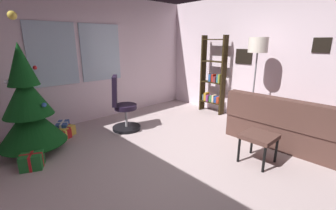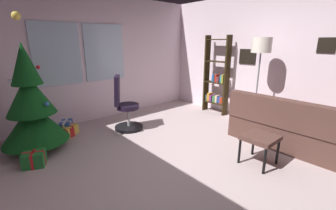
{
  "view_description": "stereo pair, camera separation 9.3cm",
  "coord_description": "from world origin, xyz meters",
  "px_view_note": "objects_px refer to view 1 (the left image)",
  "views": [
    {
      "loc": [
        -2.26,
        -1.91,
        1.73
      ],
      "look_at": [
        -0.22,
        0.28,
        0.88
      ],
      "focal_mm": 24.18,
      "sensor_mm": 36.0,
      "label": 1
    },
    {
      "loc": [
        -2.19,
        -1.97,
        1.73
      ],
      "look_at": [
        -0.22,
        0.28,
        0.88
      ],
      "focal_mm": 24.18,
      "sensor_mm": 36.0,
      "label": 2
    }
  ],
  "objects_px": {
    "couch": "(291,126)",
    "holiday_tree": "(29,109)",
    "floor_lamp": "(257,52)",
    "gift_box_blue": "(63,128)",
    "footstool": "(259,138)",
    "gift_box_red": "(61,134)",
    "office_chair": "(123,109)",
    "gift_box_gold": "(65,131)",
    "bookshelf": "(213,80)",
    "gift_box_green": "(32,161)"
  },
  "relations": [
    {
      "from": "gift_box_blue",
      "to": "footstool",
      "type": "bearing_deg",
      "value": -60.11
    },
    {
      "from": "footstool",
      "to": "gift_box_red",
      "type": "bearing_deg",
      "value": 122.68
    },
    {
      "from": "holiday_tree",
      "to": "footstool",
      "type": "bearing_deg",
      "value": -48.22
    },
    {
      "from": "gift_box_red",
      "to": "bookshelf",
      "type": "bearing_deg",
      "value": -14.87
    },
    {
      "from": "holiday_tree",
      "to": "gift_box_blue",
      "type": "distance_m",
      "value": 0.94
    },
    {
      "from": "footstool",
      "to": "gift_box_blue",
      "type": "relative_size",
      "value": 1.19
    },
    {
      "from": "gift_box_gold",
      "to": "floor_lamp",
      "type": "distance_m",
      "value": 3.94
    },
    {
      "from": "couch",
      "to": "holiday_tree",
      "type": "bearing_deg",
      "value": 141.85
    },
    {
      "from": "footstool",
      "to": "bookshelf",
      "type": "relative_size",
      "value": 0.24
    },
    {
      "from": "couch",
      "to": "gift_box_red",
      "type": "relative_size",
      "value": 5.15
    },
    {
      "from": "couch",
      "to": "floor_lamp",
      "type": "relative_size",
      "value": 0.99
    },
    {
      "from": "couch",
      "to": "bookshelf",
      "type": "xyz_separation_m",
      "value": [
        0.45,
        2.02,
        0.52
      ]
    },
    {
      "from": "floor_lamp",
      "to": "gift_box_red",
      "type": "bearing_deg",
      "value": 145.63
    },
    {
      "from": "couch",
      "to": "gift_box_green",
      "type": "distance_m",
      "value": 4.14
    },
    {
      "from": "gift_box_gold",
      "to": "gift_box_green",
      "type": "bearing_deg",
      "value": -130.81
    },
    {
      "from": "floor_lamp",
      "to": "holiday_tree",
      "type": "bearing_deg",
      "value": 152.64
    },
    {
      "from": "holiday_tree",
      "to": "bookshelf",
      "type": "distance_m",
      "value": 3.89
    },
    {
      "from": "bookshelf",
      "to": "floor_lamp",
      "type": "distance_m",
      "value": 1.42
    },
    {
      "from": "couch",
      "to": "gift_box_green",
      "type": "xyz_separation_m",
      "value": [
        -3.54,
        2.14,
        -0.19
      ]
    },
    {
      "from": "footstool",
      "to": "gift_box_red",
      "type": "distance_m",
      "value": 3.39
    },
    {
      "from": "couch",
      "to": "gift_box_blue",
      "type": "bearing_deg",
      "value": 132.29
    },
    {
      "from": "holiday_tree",
      "to": "office_chair",
      "type": "xyz_separation_m",
      "value": [
        1.56,
        -0.14,
        -0.29
      ]
    },
    {
      "from": "holiday_tree",
      "to": "gift_box_red",
      "type": "distance_m",
      "value": 0.84
    },
    {
      "from": "gift_box_green",
      "to": "gift_box_blue",
      "type": "relative_size",
      "value": 0.94
    },
    {
      "from": "couch",
      "to": "gift_box_blue",
      "type": "relative_size",
      "value": 4.7
    },
    {
      "from": "footstool",
      "to": "office_chair",
      "type": "height_order",
      "value": "office_chair"
    },
    {
      "from": "gift_box_gold",
      "to": "gift_box_blue",
      "type": "xyz_separation_m",
      "value": [
        0.0,
        0.08,
        0.03
      ]
    },
    {
      "from": "gift_box_red",
      "to": "office_chair",
      "type": "distance_m",
      "value": 1.2
    },
    {
      "from": "bookshelf",
      "to": "gift_box_gold",
      "type": "bearing_deg",
      "value": 163.35
    },
    {
      "from": "office_chair",
      "to": "bookshelf",
      "type": "relative_size",
      "value": 0.59
    },
    {
      "from": "holiday_tree",
      "to": "gift_box_green",
      "type": "bearing_deg",
      "value": -107.35
    },
    {
      "from": "gift_box_blue",
      "to": "floor_lamp",
      "type": "height_order",
      "value": "floor_lamp"
    },
    {
      "from": "footstool",
      "to": "gift_box_green",
      "type": "distance_m",
      "value": 3.23
    },
    {
      "from": "couch",
      "to": "gift_box_red",
      "type": "bearing_deg",
      "value": 134.83
    },
    {
      "from": "gift_box_green",
      "to": "holiday_tree",
      "type": "bearing_deg",
      "value": 72.65
    },
    {
      "from": "gift_box_green",
      "to": "office_chair",
      "type": "relative_size",
      "value": 0.32
    },
    {
      "from": "gift_box_red",
      "to": "gift_box_green",
      "type": "distance_m",
      "value": 1.01
    },
    {
      "from": "bookshelf",
      "to": "floor_lamp",
      "type": "height_order",
      "value": "bookshelf"
    },
    {
      "from": "gift_box_gold",
      "to": "gift_box_blue",
      "type": "height_order",
      "value": "gift_box_blue"
    },
    {
      "from": "gift_box_gold",
      "to": "bookshelf",
      "type": "distance_m",
      "value": 3.47
    },
    {
      "from": "gift_box_blue",
      "to": "floor_lamp",
      "type": "bearing_deg",
      "value": -37.31
    },
    {
      "from": "gift_box_red",
      "to": "gift_box_green",
      "type": "height_order",
      "value": "gift_box_green"
    },
    {
      "from": "footstool",
      "to": "floor_lamp",
      "type": "distance_m",
      "value": 1.84
    },
    {
      "from": "gift_box_red",
      "to": "holiday_tree",
      "type": "bearing_deg",
      "value": -152.18
    },
    {
      "from": "office_chair",
      "to": "floor_lamp",
      "type": "bearing_deg",
      "value": -40.5
    },
    {
      "from": "footstool",
      "to": "office_chair",
      "type": "relative_size",
      "value": 0.41
    },
    {
      "from": "couch",
      "to": "holiday_tree",
      "type": "relative_size",
      "value": 0.84
    },
    {
      "from": "gift_box_red",
      "to": "gift_box_green",
      "type": "relative_size",
      "value": 0.98
    },
    {
      "from": "couch",
      "to": "gift_box_red",
      "type": "height_order",
      "value": "couch"
    },
    {
      "from": "holiday_tree",
      "to": "gift_box_blue",
      "type": "xyz_separation_m",
      "value": [
        0.58,
        0.42,
        -0.6
      ]
    }
  ]
}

